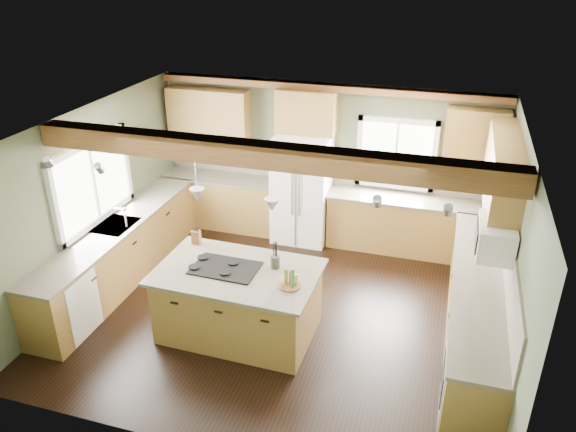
% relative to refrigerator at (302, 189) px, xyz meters
% --- Properties ---
extents(floor, '(5.60, 5.60, 0.00)m').
position_rel_refrigerator_xyz_m(floor, '(0.30, -2.12, -0.90)').
color(floor, black).
rests_on(floor, ground).
extents(ceiling, '(5.60, 5.60, 0.00)m').
position_rel_refrigerator_xyz_m(ceiling, '(0.30, -2.12, 1.70)').
color(ceiling, silver).
rests_on(ceiling, wall_back).
extents(wall_back, '(5.60, 0.00, 5.60)m').
position_rel_refrigerator_xyz_m(wall_back, '(0.30, 0.38, 0.40)').
color(wall_back, '#4F563D').
rests_on(wall_back, ground).
extents(wall_left, '(0.00, 5.00, 5.00)m').
position_rel_refrigerator_xyz_m(wall_left, '(-2.50, -2.12, 0.40)').
color(wall_left, '#4F563D').
rests_on(wall_left, ground).
extents(wall_right, '(0.00, 5.00, 5.00)m').
position_rel_refrigerator_xyz_m(wall_right, '(3.10, -2.12, 0.40)').
color(wall_right, '#4F563D').
rests_on(wall_right, ground).
extents(ceiling_beam, '(5.55, 0.26, 0.26)m').
position_rel_refrigerator_xyz_m(ceiling_beam, '(0.30, -2.74, 1.57)').
color(ceiling_beam, '#503017').
rests_on(ceiling_beam, ceiling).
extents(soffit_trim, '(5.55, 0.20, 0.10)m').
position_rel_refrigerator_xyz_m(soffit_trim, '(0.30, 0.28, 1.64)').
color(soffit_trim, '#503017').
rests_on(soffit_trim, ceiling).
extents(backsplash_back, '(5.58, 0.03, 0.58)m').
position_rel_refrigerator_xyz_m(backsplash_back, '(0.30, 0.36, 0.31)').
color(backsplash_back, brown).
rests_on(backsplash_back, wall_back).
extents(backsplash_right, '(0.03, 3.70, 0.58)m').
position_rel_refrigerator_xyz_m(backsplash_right, '(3.08, -2.07, 0.31)').
color(backsplash_right, brown).
rests_on(backsplash_right, wall_right).
extents(base_cab_back_left, '(2.02, 0.60, 0.88)m').
position_rel_refrigerator_xyz_m(base_cab_back_left, '(-1.49, 0.08, -0.46)').
color(base_cab_back_left, brown).
rests_on(base_cab_back_left, floor).
extents(counter_back_left, '(2.06, 0.64, 0.04)m').
position_rel_refrigerator_xyz_m(counter_back_left, '(-1.49, 0.08, 0.00)').
color(counter_back_left, '#463F33').
rests_on(counter_back_left, base_cab_back_left).
extents(base_cab_back_right, '(2.62, 0.60, 0.88)m').
position_rel_refrigerator_xyz_m(base_cab_back_right, '(1.79, 0.08, -0.46)').
color(base_cab_back_right, brown).
rests_on(base_cab_back_right, floor).
extents(counter_back_right, '(2.66, 0.64, 0.04)m').
position_rel_refrigerator_xyz_m(counter_back_right, '(1.79, 0.08, 0.00)').
color(counter_back_right, '#463F33').
rests_on(counter_back_right, base_cab_back_right).
extents(base_cab_left, '(0.60, 3.70, 0.88)m').
position_rel_refrigerator_xyz_m(base_cab_left, '(-2.20, -2.07, -0.46)').
color(base_cab_left, brown).
rests_on(base_cab_left, floor).
extents(counter_left, '(0.64, 3.74, 0.04)m').
position_rel_refrigerator_xyz_m(counter_left, '(-2.20, -2.07, 0.00)').
color(counter_left, '#463F33').
rests_on(counter_left, base_cab_left).
extents(base_cab_right, '(0.60, 3.70, 0.88)m').
position_rel_refrigerator_xyz_m(base_cab_right, '(2.80, -2.07, -0.46)').
color(base_cab_right, brown).
rests_on(base_cab_right, floor).
extents(counter_right, '(0.64, 3.74, 0.04)m').
position_rel_refrigerator_xyz_m(counter_right, '(2.80, -2.07, 0.00)').
color(counter_right, '#463F33').
rests_on(counter_right, base_cab_right).
extents(upper_cab_back_left, '(1.40, 0.35, 0.90)m').
position_rel_refrigerator_xyz_m(upper_cab_back_left, '(-1.69, 0.21, 1.05)').
color(upper_cab_back_left, brown).
rests_on(upper_cab_back_left, wall_back).
extents(upper_cab_over_fridge, '(0.96, 0.35, 0.70)m').
position_rel_refrigerator_xyz_m(upper_cab_over_fridge, '(-0.00, 0.21, 1.25)').
color(upper_cab_over_fridge, brown).
rests_on(upper_cab_over_fridge, wall_back).
extents(upper_cab_right, '(0.35, 2.20, 0.90)m').
position_rel_refrigerator_xyz_m(upper_cab_right, '(2.92, -1.22, 1.05)').
color(upper_cab_right, brown).
rests_on(upper_cab_right, wall_right).
extents(upper_cab_back_corner, '(0.90, 0.35, 0.90)m').
position_rel_refrigerator_xyz_m(upper_cab_back_corner, '(2.60, 0.21, 1.05)').
color(upper_cab_back_corner, brown).
rests_on(upper_cab_back_corner, wall_back).
extents(window_left, '(0.04, 1.60, 1.05)m').
position_rel_refrigerator_xyz_m(window_left, '(-2.48, -2.07, 0.65)').
color(window_left, white).
rests_on(window_left, wall_left).
extents(window_back, '(1.10, 0.04, 1.00)m').
position_rel_refrigerator_xyz_m(window_back, '(1.45, 0.36, 0.65)').
color(window_back, white).
rests_on(window_back, wall_back).
extents(sink, '(0.50, 0.65, 0.03)m').
position_rel_refrigerator_xyz_m(sink, '(-2.20, -2.07, 0.01)').
color(sink, '#262628').
rests_on(sink, counter_left).
extents(faucet, '(0.02, 0.02, 0.28)m').
position_rel_refrigerator_xyz_m(faucet, '(-2.02, -2.07, 0.15)').
color(faucet, '#B2B2B7').
rests_on(faucet, sink).
extents(dishwasher, '(0.60, 0.60, 0.84)m').
position_rel_refrigerator_xyz_m(dishwasher, '(-2.19, -3.37, -0.47)').
color(dishwasher, white).
rests_on(dishwasher, floor).
extents(oven, '(0.60, 0.72, 0.84)m').
position_rel_refrigerator_xyz_m(oven, '(2.79, -3.37, -0.47)').
color(oven, white).
rests_on(oven, floor).
extents(microwave, '(0.40, 0.70, 0.38)m').
position_rel_refrigerator_xyz_m(microwave, '(2.88, -2.17, 0.65)').
color(microwave, white).
rests_on(microwave, wall_right).
extents(pendant_left, '(0.18, 0.18, 0.16)m').
position_rel_refrigerator_xyz_m(pendant_left, '(-0.54, -2.73, 0.98)').
color(pendant_left, '#B2B2B7').
rests_on(pendant_left, ceiling).
extents(pendant_right, '(0.18, 0.18, 0.16)m').
position_rel_refrigerator_xyz_m(pendant_right, '(0.40, -2.75, 0.98)').
color(pendant_right, '#B2B2B7').
rests_on(pendant_right, ceiling).
extents(refrigerator, '(0.90, 0.74, 1.80)m').
position_rel_refrigerator_xyz_m(refrigerator, '(0.00, 0.00, 0.00)').
color(refrigerator, white).
rests_on(refrigerator, floor).
extents(island, '(1.90, 1.19, 0.88)m').
position_rel_refrigerator_xyz_m(island, '(-0.07, -2.74, -0.46)').
color(island, brown).
rests_on(island, floor).
extents(island_top, '(2.03, 1.32, 0.04)m').
position_rel_refrigerator_xyz_m(island_top, '(-0.07, -2.74, 0.00)').
color(island_top, '#463F33').
rests_on(island_top, island).
extents(cooktop, '(0.83, 0.56, 0.02)m').
position_rel_refrigerator_xyz_m(cooktop, '(-0.23, -2.73, 0.03)').
color(cooktop, black).
rests_on(cooktop, island_top).
extents(knife_block, '(0.12, 0.09, 0.19)m').
position_rel_refrigerator_xyz_m(knife_block, '(-0.85, -2.24, 0.11)').
color(knife_block, brown).
rests_on(knife_block, island_top).
extents(utensil_crock, '(0.14, 0.14, 0.16)m').
position_rel_refrigerator_xyz_m(utensil_crock, '(0.35, -2.52, 0.10)').
color(utensil_crock, '#443A36').
rests_on(utensil_crock, island_top).
extents(bottle_tray, '(0.32, 0.32, 0.24)m').
position_rel_refrigerator_xyz_m(bottle_tray, '(0.65, -2.89, 0.14)').
color(bottle_tray, brown).
rests_on(bottle_tray, island_top).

